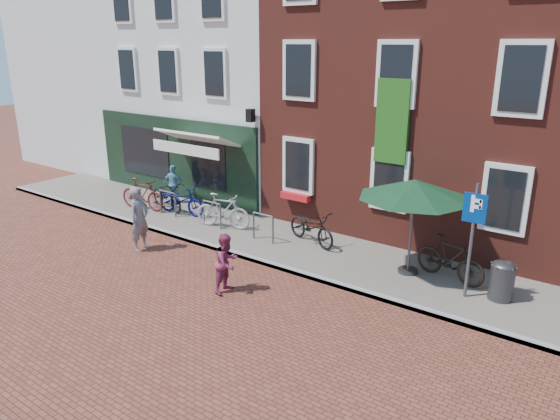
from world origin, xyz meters
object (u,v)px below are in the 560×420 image
Objects in this scene: litter_bin at (502,278)px; parasol at (415,185)px; bicycle_0 at (167,196)px; bicycle_4 at (312,227)px; woman at (140,219)px; bicycle_2 at (181,200)px; bicycle_3 at (223,211)px; cafe_person at (174,184)px; bicycle_1 at (142,194)px; parking_sign at (473,225)px; bicycle_5 at (450,259)px; boy at (227,263)px.

parasol is (-2.23, 0.12, 1.75)m from litter_bin.
bicycle_4 is at bearing -73.86° from bicycle_0.
litter_bin is 9.38m from woman.
parasol is 8.16m from bicycle_2.
parasol is at bearing -103.01° from bicycle_3.
litter_bin and bicycle_4 have the same top height.
cafe_person is 0.76× the size of bicycle_1.
bicycle_0 is 2.81m from bicycle_3.
parasol reaches higher than bicycle_4.
bicycle_3 is (-5.94, -0.27, -1.71)m from parasol.
parasol is at bearing 163.17° from parking_sign.
bicycle_0 and bicycle_4 have the same top height.
bicycle_4 is at bearing 175.41° from parasol.
bicycle_0 is (-1.98, 2.76, -0.33)m from woman.
bicycle_3 is (3.45, 0.25, 0.00)m from bicycle_1.
parasol is 6.19m from bicycle_3.
bicycle_4 is at bearing 101.22° from bicycle_5.
parking_sign is 1.43× the size of bicycle_0.
parasol is 1.98× the size of cafe_person.
bicycle_5 is at bearing 166.36° from litter_bin.
woman is 1.02× the size of bicycle_3.
bicycle_3 is at bearing -100.79° from bicycle_2.
bicycle_3 is at bearing 105.81° from bicycle_5.
boy is 3.53m from bicycle_4.
parking_sign is 1.47× the size of bicycle_3.
bicycle_3 is 1.00× the size of bicycle_5.
parking_sign reaches higher than bicycle_1.
parking_sign is 10.80m from cafe_person.
bicycle_1 is at bearing 101.13° from bicycle_2.
litter_bin is 11.63m from bicycle_1.
bicycle_0 is at bearing 177.46° from parking_sign.
bicycle_5 is at bearing -94.53° from bicycle_1.
boy reaches higher than litter_bin.
bicycle_1 reaches higher than bicycle_2.
bicycle_2 is 2.04m from bicycle_3.
cafe_person is at bearing 175.80° from parasol.
litter_bin and bicycle_2 have the same top height.
bicycle_4 is at bearing 171.13° from parking_sign.
cafe_person reaches higher than bicycle_5.
bicycle_1 and bicycle_3 have the same top height.
woman is at bearing -139.00° from bicycle_1.
bicycle_2 is (-1.22, 2.69, -0.33)m from woman.
boy is 0.77× the size of bicycle_4.
boy reaches higher than bicycle_4.
woman is 4.81m from bicycle_4.
cafe_person is 1.39m from bicycle_2.
bicycle_4 is at bearing 158.64° from cafe_person.
bicycle_1 reaches higher than bicycle_4.
parking_sign is 1.47× the size of bicycle_5.
boy is (-4.64, -2.81, -1.10)m from parking_sign.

